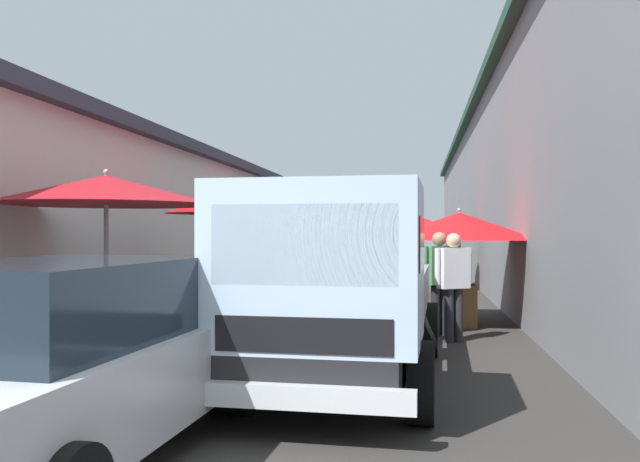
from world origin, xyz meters
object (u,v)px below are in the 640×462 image
hatchback_car (66,359)px  parked_scooter (446,280)px  fruit_stall_near_right (423,233)px  fruit_stall_near_left (303,228)px  fruit_stall_mid_lane (108,208)px  fruit_stall_far_right (459,234)px  fruit_stall_far_left (231,225)px  vendor_by_crates (439,275)px  vendor_in_shade (454,279)px  delivery_truck (334,294)px  plastic_stool (354,326)px

hatchback_car → parked_scooter: hatchback_car is taller
fruit_stall_near_right → fruit_stall_near_left: 3.62m
fruit_stall_near_right → fruit_stall_mid_lane: (-11.10, 3.91, 0.32)m
fruit_stall_near_right → fruit_stall_far_right: bearing=-175.1°
parked_scooter → fruit_stall_far_right: bearing=-179.7°
fruit_stall_far_left → fruit_stall_near_left: size_ratio=1.01×
fruit_stall_near_right → parked_scooter: fruit_stall_near_right is taller
fruit_stall_near_left → hatchback_car: bearing=-177.8°
vendor_by_crates → vendor_in_shade: bearing=-162.4°
fruit_stall_near_left → vendor_in_shade: bearing=-152.8°
fruit_stall_near_right → hatchback_car: fruit_stall_near_right is taller
fruit_stall_mid_lane → fruit_stall_far_left: bearing=-11.0°
vendor_by_crates → vendor_in_shade: size_ratio=1.01×
delivery_truck → vendor_by_crates: delivery_truck is taller
fruit_stall_mid_lane → plastic_stool: bearing=-60.7°
vendor_in_shade → delivery_truck: bearing=159.2°
hatchback_car → plastic_stool: bearing=-19.0°
fruit_stall_near_right → plastic_stool: 9.63m
vendor_in_shade → plastic_stool: size_ratio=3.76×
fruit_stall_mid_lane → vendor_in_shade: size_ratio=1.69×
fruit_stall_near_left → vendor_by_crates: fruit_stall_near_left is taller
fruit_stall_far_right → hatchback_car: (-7.42, 3.23, -0.88)m
plastic_stool → fruit_stall_near_right: bearing=-6.2°
vendor_in_shade → plastic_stool: bearing=120.1°
vendor_in_shade → fruit_stall_far_left: bearing=78.5°
hatchback_car → plastic_stool: hatchback_car is taller
fruit_stall_far_left → vendor_in_shade: (-0.75, -3.68, -0.84)m
fruit_stall_near_right → vendor_in_shade: 8.70m
fruit_stall_near_right → vendor_by_crates: 8.09m
fruit_stall_near_right → fruit_stall_mid_lane: bearing=160.6°
fruit_stall_near_left → vendor_in_shade: 7.73m
fruit_stall_mid_lane → plastic_stool: fruit_stall_mid_lane is taller
fruit_stall_mid_lane → parked_scooter: bearing=-26.4°
vendor_in_shade → hatchback_car: bearing=151.2°
fruit_stall_near_left → fruit_stall_near_right: bearing=-59.6°
delivery_truck → parked_scooter: bearing=-8.5°
fruit_stall_near_left → plastic_stool: fruit_stall_near_left is taller
fruit_stall_far_right → fruit_stall_far_left: bearing=106.2°
fruit_stall_near_right → plastic_stool: (-9.49, 1.03, -1.31)m
parked_scooter → plastic_stool: size_ratio=3.81×
plastic_stool → parked_scooter: bearing=-12.1°
fruit_stall_far_left → parked_scooter: (5.81, -3.84, -1.33)m
vendor_in_shade → parked_scooter: 6.57m
fruit_stall_near_right → delivery_truck: (-12.22, 0.96, -0.59)m
fruit_stall_far_right → vendor_by_crates: (-1.27, 0.38, -0.66)m
fruit_stall_mid_lane → fruit_stall_far_left: size_ratio=1.16×
fruit_stall_near_right → fruit_stall_far_left: fruit_stall_far_left is taller
fruit_stall_far_left → delivery_truck: 4.95m
fruit_stall_mid_lane → vendor_in_shade: fruit_stall_mid_lane is taller
fruit_stall_far_right → vendor_in_shade: fruit_stall_far_right is taller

